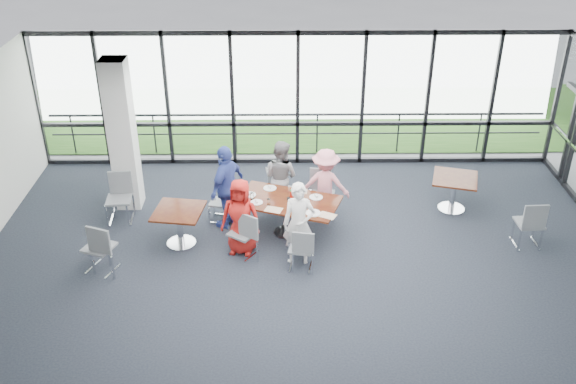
{
  "coord_description": "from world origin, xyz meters",
  "views": [
    {
      "loc": [
        -0.37,
        -8.93,
        6.89
      ],
      "look_at": [
        -0.26,
        1.52,
        1.1
      ],
      "focal_mm": 40.0,
      "sensor_mm": 36.0,
      "label": 1
    }
  ],
  "objects_px": {
    "diner_near_left": "(241,217)",
    "diner_near_right": "(299,224)",
    "chair_main_fl": "(280,189)",
    "chair_spare_lb": "(119,199)",
    "main_table": "(288,206)",
    "chair_spare_r": "(529,223)",
    "chair_spare_la": "(99,247)",
    "chair_main_end": "(220,202)",
    "structural_column": "(122,136)",
    "chair_main_nr": "(301,248)",
    "diner_end": "(227,187)",
    "chair_main_nl": "(243,233)",
    "diner_far_left": "(281,177)",
    "side_table_left": "(179,215)",
    "diner_far_right": "(325,184)",
    "chair_main_fr": "(322,195)",
    "side_table_right": "(455,182)"
  },
  "relations": [
    {
      "from": "chair_main_nl",
      "to": "chair_main_nr",
      "type": "xyz_separation_m",
      "value": [
        1.06,
        -0.45,
        -0.04
      ]
    },
    {
      "from": "chair_main_nl",
      "to": "chair_main_fr",
      "type": "height_order",
      "value": "chair_main_fr"
    },
    {
      "from": "chair_main_fr",
      "to": "chair_spare_la",
      "type": "relative_size",
      "value": 0.96
    },
    {
      "from": "main_table",
      "to": "chair_spare_lb",
      "type": "bearing_deg",
      "value": -168.85
    },
    {
      "from": "structural_column",
      "to": "chair_main_fr",
      "type": "relative_size",
      "value": 3.36
    },
    {
      "from": "main_table",
      "to": "chair_spare_lb",
      "type": "distance_m",
      "value": 3.45
    },
    {
      "from": "diner_near_left",
      "to": "chair_main_nr",
      "type": "distance_m",
      "value": 1.28
    },
    {
      "from": "chair_main_nl",
      "to": "chair_main_fr",
      "type": "bearing_deg",
      "value": 76.51
    },
    {
      "from": "diner_near_left",
      "to": "chair_spare_la",
      "type": "xyz_separation_m",
      "value": [
        -2.5,
        -0.6,
        -0.26
      ]
    },
    {
      "from": "structural_column",
      "to": "side_table_right",
      "type": "xyz_separation_m",
      "value": [
        6.8,
        -0.28,
        -0.96
      ]
    },
    {
      "from": "structural_column",
      "to": "diner_near_left",
      "type": "relative_size",
      "value": 2.13
    },
    {
      "from": "main_table",
      "to": "diner_end",
      "type": "height_order",
      "value": "diner_end"
    },
    {
      "from": "chair_main_fl",
      "to": "chair_spare_lb",
      "type": "bearing_deg",
      "value": 36.09
    },
    {
      "from": "diner_near_left",
      "to": "chair_main_nr",
      "type": "relative_size",
      "value": 1.79
    },
    {
      "from": "structural_column",
      "to": "diner_far_left",
      "type": "xyz_separation_m",
      "value": [
        3.2,
        -0.27,
        -0.81
      ]
    },
    {
      "from": "main_table",
      "to": "chair_main_nl",
      "type": "xyz_separation_m",
      "value": [
        -0.84,
        -0.71,
        -0.17
      ]
    },
    {
      "from": "diner_near_right",
      "to": "chair_main_nl",
      "type": "xyz_separation_m",
      "value": [
        -1.03,
        0.22,
        -0.34
      ]
    },
    {
      "from": "diner_near_left",
      "to": "chair_main_nl",
      "type": "xyz_separation_m",
      "value": [
        0.03,
        -0.1,
        -0.29
      ]
    },
    {
      "from": "structural_column",
      "to": "chair_main_end",
      "type": "distance_m",
      "value": 2.39
    },
    {
      "from": "main_table",
      "to": "chair_main_fl",
      "type": "xyz_separation_m",
      "value": [
        -0.15,
        1.07,
        -0.22
      ]
    },
    {
      "from": "diner_near_left",
      "to": "diner_near_right",
      "type": "bearing_deg",
      "value": -6.0
    },
    {
      "from": "main_table",
      "to": "diner_near_left",
      "type": "distance_m",
      "value": 1.08
    },
    {
      "from": "diner_near_right",
      "to": "diner_end",
      "type": "height_order",
      "value": "diner_end"
    },
    {
      "from": "main_table",
      "to": "diner_near_left",
      "type": "xyz_separation_m",
      "value": [
        -0.88,
        -0.61,
        0.13
      ]
    },
    {
      "from": "diner_far_right",
      "to": "chair_spare_r",
      "type": "relative_size",
      "value": 1.57
    },
    {
      "from": "structural_column",
      "to": "chair_spare_r",
      "type": "relative_size",
      "value": 3.28
    },
    {
      "from": "chair_spare_r",
      "to": "diner_end",
      "type": "bearing_deg",
      "value": 169.08
    },
    {
      "from": "chair_main_fl",
      "to": "diner_near_left",
      "type": "bearing_deg",
      "value": 93.03
    },
    {
      "from": "diner_near_left",
      "to": "diner_near_right",
      "type": "xyz_separation_m",
      "value": [
        1.07,
        -0.32,
        0.05
      ]
    },
    {
      "from": "chair_main_nl",
      "to": "chair_spare_r",
      "type": "relative_size",
      "value": 0.94
    },
    {
      "from": "side_table_right",
      "to": "diner_end",
      "type": "height_order",
      "value": "diner_end"
    },
    {
      "from": "chair_spare_lb",
      "to": "diner_near_left",
      "type": "bearing_deg",
      "value": 151.45
    },
    {
      "from": "structural_column",
      "to": "chair_spare_r",
      "type": "distance_m",
      "value": 8.16
    },
    {
      "from": "chair_main_nl",
      "to": "chair_spare_lb",
      "type": "height_order",
      "value": "chair_spare_lb"
    },
    {
      "from": "diner_near_left",
      "to": "chair_spare_r",
      "type": "distance_m",
      "value": 5.46
    },
    {
      "from": "side_table_right",
      "to": "chair_spare_lb",
      "type": "bearing_deg",
      "value": -176.75
    },
    {
      "from": "diner_near_right",
      "to": "chair_spare_lb",
      "type": "relative_size",
      "value": 1.61
    },
    {
      "from": "diner_far_right",
      "to": "diner_far_left",
      "type": "bearing_deg",
      "value": -7.32
    },
    {
      "from": "main_table",
      "to": "chair_spare_lb",
      "type": "relative_size",
      "value": 2.2
    },
    {
      "from": "structural_column",
      "to": "chair_main_fl",
      "type": "bearing_deg",
      "value": -1.98
    },
    {
      "from": "structural_column",
      "to": "chair_spare_lb",
      "type": "distance_m",
      "value": 1.29
    },
    {
      "from": "chair_main_nr",
      "to": "side_table_left",
      "type": "bearing_deg",
      "value": 170.52
    },
    {
      "from": "diner_far_left",
      "to": "chair_main_end",
      "type": "relative_size",
      "value": 1.92
    },
    {
      "from": "chair_main_fl",
      "to": "chair_spare_lb",
      "type": "xyz_separation_m",
      "value": [
        -3.25,
        -0.56,
        0.09
      ]
    },
    {
      "from": "structural_column",
      "to": "main_table",
      "type": "xyz_separation_m",
      "value": [
        3.34,
        -1.18,
        -0.97
      ]
    },
    {
      "from": "chair_main_end",
      "to": "chair_main_fl",
      "type": "bearing_deg",
      "value": 125.12
    },
    {
      "from": "side_table_left",
      "to": "diner_end",
      "type": "xyz_separation_m",
      "value": [
        0.87,
        0.7,
        0.23
      ]
    },
    {
      "from": "chair_main_nr",
      "to": "chair_spare_lb",
      "type": "height_order",
      "value": "chair_spare_lb"
    },
    {
      "from": "chair_main_end",
      "to": "structural_column",
      "type": "bearing_deg",
      "value": -97.16
    },
    {
      "from": "structural_column",
      "to": "chair_spare_lb",
      "type": "bearing_deg",
      "value": -95.46
    }
  ]
}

